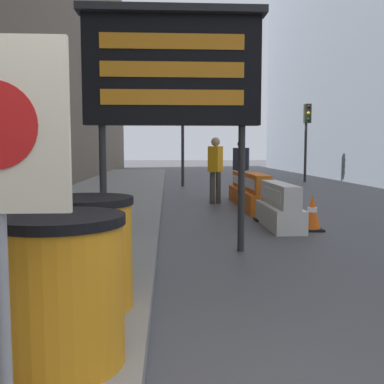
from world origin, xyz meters
name	(u,v)px	position (x,y,z in m)	size (l,w,h in m)	color
bare_tree	(17,134)	(-2.83, 7.23, 1.78)	(1.65, 1.78, 3.06)	#4C3D2D
barrel_drum_foreground	(61,290)	(-0.50, 0.83, 0.63)	(0.79, 0.79, 0.92)	orange
barrel_drum_middle	(86,252)	(-0.53, 1.82, 0.63)	(0.79, 0.79, 0.92)	orange
message_board	(172,70)	(0.23, 4.53, 2.58)	(2.59, 0.36, 3.42)	#28282B
jersey_barrier_white	(279,208)	(2.28, 6.52, 0.37)	(0.54, 1.89, 0.84)	silver
jersey_barrier_orange_near	(256,195)	(2.28, 8.73, 0.40)	(0.59, 1.74, 0.90)	orange
jersey_barrier_orange_far	(243,189)	(2.28, 10.67, 0.37)	(0.58, 1.63, 0.84)	orange
traffic_cone_near	(264,205)	(2.15, 7.28, 0.32)	(0.37, 0.37, 0.66)	black
traffic_cone_mid	(312,213)	(2.78, 6.11, 0.33)	(0.38, 0.38, 0.67)	black
traffic_light_near_curb	(183,115)	(0.76, 16.03, 2.82)	(0.28, 0.44, 3.88)	#2D2D30
traffic_light_far_side	(307,126)	(6.42, 18.17, 2.55)	(0.28, 0.45, 3.50)	#2D2D30
pedestrian_worker	(215,165)	(1.45, 10.31, 1.07)	(0.45, 0.55, 1.80)	#514C42
pedestrian_passerby	(241,164)	(2.39, 11.74, 1.04)	(0.53, 0.41, 1.76)	#23283D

